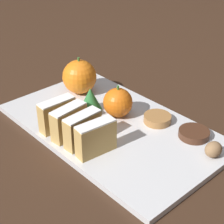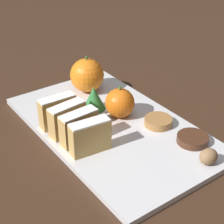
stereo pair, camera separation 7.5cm
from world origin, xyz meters
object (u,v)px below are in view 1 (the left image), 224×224
(orange_near, at_px, (118,103))
(chocolate_cookie, at_px, (194,134))
(walnut, at_px, (213,149))
(orange_far, at_px, (79,77))

(orange_near, xyz_separation_m, chocolate_cookie, (0.06, -0.16, -0.02))
(walnut, relative_size, chocolate_cookie, 0.58)
(walnut, distance_m, chocolate_cookie, 0.07)
(orange_near, xyz_separation_m, orange_far, (0.01, 0.14, 0.01))
(orange_far, height_order, walnut, orange_far)
(orange_near, relative_size, walnut, 2.00)
(orange_near, relative_size, orange_far, 0.80)
(orange_far, relative_size, chocolate_cookie, 1.45)
(chocolate_cookie, bearing_deg, walnut, -112.11)
(orange_far, distance_m, chocolate_cookie, 0.30)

